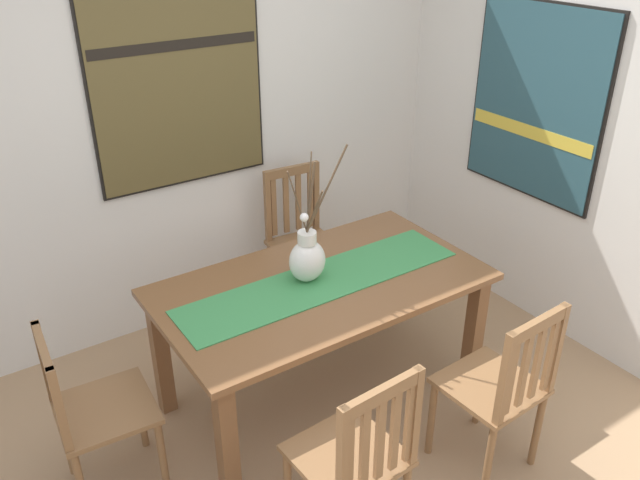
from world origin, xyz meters
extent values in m
cube|color=silver|center=(0.00, 1.86, 1.35)|extent=(6.40, 0.12, 2.70)
cube|color=brown|center=(0.16, 0.61, 0.74)|extent=(1.69, 0.94, 0.03)
cube|color=brown|center=(-0.60, 0.22, 0.36)|extent=(0.08, 0.08, 0.72)
cube|color=brown|center=(0.92, 0.22, 0.36)|extent=(0.08, 0.08, 0.72)
cube|color=brown|center=(-0.60, 1.00, 0.36)|extent=(0.08, 0.08, 0.72)
cube|color=brown|center=(0.92, 1.00, 0.36)|extent=(0.08, 0.08, 0.72)
cube|color=#388447|center=(0.16, 0.61, 0.76)|extent=(1.55, 0.36, 0.01)
ellipsoid|color=silver|center=(0.11, 0.67, 0.87)|extent=(0.19, 0.17, 0.23)
cylinder|color=silver|center=(0.11, 0.67, 1.01)|extent=(0.10, 0.10, 0.06)
cylinder|color=brown|center=(0.11, 0.61, 1.17)|extent=(0.02, 0.13, 0.27)
cylinder|color=brown|center=(0.20, 0.62, 1.26)|extent=(0.18, 0.11, 0.46)
cylinder|color=brown|center=(0.14, 0.70, 1.23)|extent=(0.08, 0.07, 0.39)
cylinder|color=brown|center=(0.13, 0.66, 1.22)|extent=(0.05, 0.03, 0.37)
cylinder|color=brown|center=(0.05, 0.65, 1.22)|extent=(0.13, 0.04, 0.37)
cylinder|color=brown|center=(0.14, 0.68, 1.18)|extent=(0.07, 0.04, 0.28)
sphere|color=white|center=(0.07, 0.63, 1.14)|extent=(0.04, 0.04, 0.04)
cube|color=brown|center=(0.58, 1.42, 0.46)|extent=(0.45, 0.45, 0.03)
cylinder|color=brown|center=(0.75, 1.23, 0.23)|extent=(0.04, 0.04, 0.45)
cylinder|color=brown|center=(0.39, 1.26, 0.23)|extent=(0.04, 0.04, 0.45)
cylinder|color=brown|center=(0.78, 1.59, 0.23)|extent=(0.04, 0.04, 0.45)
cylinder|color=brown|center=(0.42, 1.62, 0.23)|extent=(0.04, 0.04, 0.45)
cube|color=brown|center=(0.78, 1.60, 0.72)|extent=(0.04, 0.04, 0.49)
cube|color=brown|center=(0.42, 1.63, 0.72)|extent=(0.04, 0.04, 0.49)
cube|color=brown|center=(0.60, 1.61, 0.94)|extent=(0.38, 0.06, 0.06)
cube|color=brown|center=(0.73, 1.60, 0.71)|extent=(0.04, 0.02, 0.40)
cube|color=brown|center=(0.64, 1.61, 0.71)|extent=(0.04, 0.02, 0.40)
cube|color=brown|center=(0.55, 1.62, 0.71)|extent=(0.04, 0.02, 0.40)
cube|color=brown|center=(0.46, 1.62, 0.71)|extent=(0.04, 0.02, 0.40)
cube|color=brown|center=(-0.25, -0.19, 0.46)|extent=(0.44, 0.44, 0.03)
cylinder|color=brown|center=(-0.08, 0.00, 0.23)|extent=(0.04, 0.04, 0.45)
cube|color=brown|center=(-0.42, -0.39, 0.72)|extent=(0.04, 0.04, 0.48)
cube|color=brown|center=(-0.06, -0.37, 0.72)|extent=(0.04, 0.04, 0.48)
cube|color=brown|center=(-0.24, -0.38, 0.93)|extent=(0.38, 0.05, 0.06)
cube|color=brown|center=(-0.39, -0.38, 0.70)|extent=(0.04, 0.02, 0.39)
cube|color=brown|center=(-0.31, -0.38, 0.70)|extent=(0.04, 0.02, 0.39)
cube|color=brown|center=(-0.24, -0.38, 0.70)|extent=(0.04, 0.02, 0.39)
cube|color=brown|center=(-0.16, -0.37, 0.70)|extent=(0.04, 0.02, 0.39)
cube|color=brown|center=(-0.09, -0.37, 0.70)|extent=(0.04, 0.02, 0.39)
cube|color=brown|center=(0.57, -0.21, 0.46)|extent=(0.44, 0.44, 0.03)
cylinder|color=brown|center=(0.38, -0.04, 0.23)|extent=(0.04, 0.04, 0.45)
cylinder|color=brown|center=(0.74, -0.02, 0.23)|extent=(0.04, 0.04, 0.45)
cylinder|color=brown|center=(0.40, -0.40, 0.23)|extent=(0.04, 0.04, 0.45)
cylinder|color=brown|center=(0.76, -0.38, 0.23)|extent=(0.04, 0.04, 0.45)
cube|color=brown|center=(0.40, -0.41, 0.72)|extent=(0.04, 0.04, 0.48)
cube|color=brown|center=(0.76, -0.39, 0.72)|extent=(0.04, 0.04, 0.48)
cube|color=brown|center=(0.58, -0.40, 0.92)|extent=(0.38, 0.05, 0.06)
cube|color=brown|center=(0.44, -0.41, 0.70)|extent=(0.04, 0.02, 0.39)
cube|color=brown|center=(0.53, -0.41, 0.70)|extent=(0.04, 0.02, 0.39)
cube|color=brown|center=(0.62, -0.40, 0.70)|extent=(0.04, 0.02, 0.39)
cube|color=brown|center=(0.71, -0.40, 0.70)|extent=(0.04, 0.02, 0.39)
cube|color=brown|center=(-1.00, 0.64, 0.46)|extent=(0.45, 0.45, 0.03)
cylinder|color=brown|center=(-0.81, 0.81, 0.23)|extent=(0.04, 0.04, 0.45)
cylinder|color=brown|center=(-0.83, 0.45, 0.23)|extent=(0.04, 0.04, 0.45)
cylinder|color=brown|center=(-1.16, 0.83, 0.23)|extent=(0.04, 0.04, 0.45)
cube|color=brown|center=(-1.17, 0.83, 0.69)|extent=(0.04, 0.04, 0.42)
cube|color=brown|center=(-1.20, 0.47, 0.69)|extent=(0.04, 0.04, 0.42)
cube|color=brown|center=(-1.19, 0.65, 0.87)|extent=(0.06, 0.38, 0.06)
cube|color=brown|center=(-1.18, 0.79, 0.67)|extent=(0.02, 0.04, 0.33)
cube|color=brown|center=(-1.18, 0.70, 0.67)|extent=(0.02, 0.04, 0.33)
cube|color=brown|center=(-1.19, 0.61, 0.67)|extent=(0.02, 0.04, 0.33)
cube|color=brown|center=(-1.20, 0.52, 0.67)|extent=(0.02, 0.04, 0.33)
cube|color=black|center=(-0.04, 1.80, 1.57)|extent=(1.05, 0.04, 1.22)
cube|color=brown|center=(-0.04, 1.78, 1.57)|extent=(1.02, 0.01, 1.19)
cube|color=black|center=(-0.04, 1.77, 1.78)|extent=(0.99, 0.00, 0.06)
cube|color=black|center=(1.80, 0.72, 1.42)|extent=(0.04, 0.96, 1.17)
cube|color=#284C56|center=(1.78, 0.72, 1.42)|extent=(0.01, 0.93, 1.14)
cube|color=gold|center=(1.77, 0.72, 1.24)|extent=(0.00, 0.90, 0.08)
camera|label=1|loc=(-1.43, -1.75, 2.50)|focal=36.31mm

